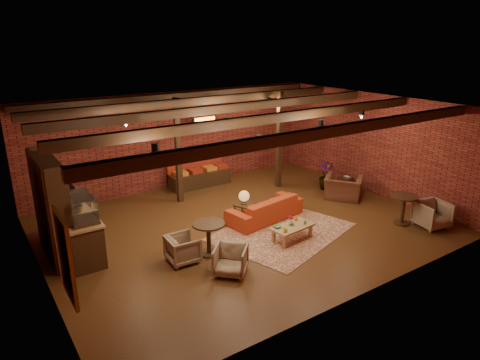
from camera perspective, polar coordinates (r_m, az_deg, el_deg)
floor at (r=11.66m, az=0.44°, el=-6.11°), size 10.00×10.00×0.00m
ceiling at (r=10.72m, az=0.48°, el=9.61°), size 10.00×8.00×0.02m
wall_back at (r=14.45m, az=-8.54°, el=5.31°), size 10.00×0.02×3.20m
wall_front at (r=8.30m, az=16.25°, el=-5.45°), size 10.00×0.02×3.20m
wall_left at (r=9.40m, az=-25.70°, el=-3.75°), size 0.02×8.00×3.20m
wall_right at (r=14.41m, az=17.19°, el=4.64°), size 0.02×8.00×3.20m
ceiling_beams at (r=10.74m, az=0.48°, el=8.98°), size 9.80×6.40×0.22m
ceiling_pipe at (r=12.12m, az=-3.84°, el=8.95°), size 9.60×0.12×0.12m
post_left at (r=12.98m, az=-8.24°, el=3.80°), size 0.16×0.16×3.20m
post_right at (r=14.25m, az=5.27°, el=5.25°), size 0.16×0.16×3.20m
service_counter at (r=10.73m, az=-21.25°, el=-5.06°), size 0.80×2.50×1.60m
plant_counter at (r=10.78m, az=-21.24°, el=-2.54°), size 0.35×0.39×0.30m
shelving_hutch at (r=10.62m, az=-23.71°, el=-3.31°), size 0.52×2.00×2.40m
chalkboard_menu at (r=7.31m, az=-22.24°, el=-9.55°), size 0.08×0.96×1.46m
banquette at (r=14.62m, az=-5.45°, el=1.11°), size 2.10×0.70×1.00m
service_sign at (r=13.78m, az=-4.78°, el=7.99°), size 0.86×0.06×0.30m
ceiling_spotlights at (r=10.78m, az=0.47°, el=7.83°), size 6.40×4.40×0.28m
rug at (r=11.36m, az=5.59°, el=-6.87°), size 4.03×3.49×0.01m
sofa at (r=11.95m, az=3.33°, el=-3.78°), size 2.37×1.21×0.66m
coffee_table at (r=10.83m, az=6.94°, el=-6.29°), size 1.17×0.67×0.63m
side_table_lamp at (r=11.59m, az=0.54°, el=-2.48°), size 0.59×0.59×0.93m
round_table_left at (r=10.03m, az=-4.21°, el=-7.08°), size 0.76×0.76×0.79m
armchair_a at (r=9.86m, az=-7.63°, el=-8.92°), size 0.66×0.70×0.69m
armchair_b at (r=9.32m, az=-1.27°, el=-10.47°), size 0.93×0.93×0.70m
armchair_right at (r=13.78m, az=13.66°, el=-0.50°), size 1.25×1.33×0.98m
side_table_book at (r=14.56m, az=13.89°, el=0.23°), size 0.49×0.49×0.47m
round_table_right at (r=12.38m, az=20.96°, el=-3.16°), size 0.70×0.70×0.82m
armchair_far at (r=12.55m, az=24.27°, el=-4.05°), size 0.89×0.85×0.79m
plant_tall at (r=14.30m, az=11.69°, el=4.07°), size 1.92×1.92×2.76m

